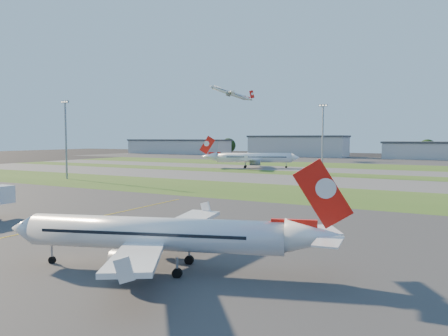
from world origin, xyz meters
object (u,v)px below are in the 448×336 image
Objects in this scene: light_mast_centre at (323,135)px; airliner_parked at (157,235)px; airliner_taxiing at (253,158)px; light_mast_west at (66,134)px.

airliner_parked is at bearing -81.96° from light_mast_centre.
airliner_taxiing is 44.29m from light_mast_centre.
airliner_parked is at bearing 87.27° from airliner_taxiing.
airliner_taxiing reaches higher than airliner_parked.
airliner_parked is at bearing -37.04° from light_mast_west.
light_mast_west is at bearing 43.46° from airliner_taxiing.
light_mast_centre is (37.61, -21.01, 10.27)m from airliner_taxiing.
airliner_taxiing is at bearing 150.82° from light_mast_centre.
light_mast_centre is (70.00, 56.00, 0.00)m from light_mast_west.
airliner_taxiing is (-54.82, 142.82, 0.89)m from airliner_parked.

